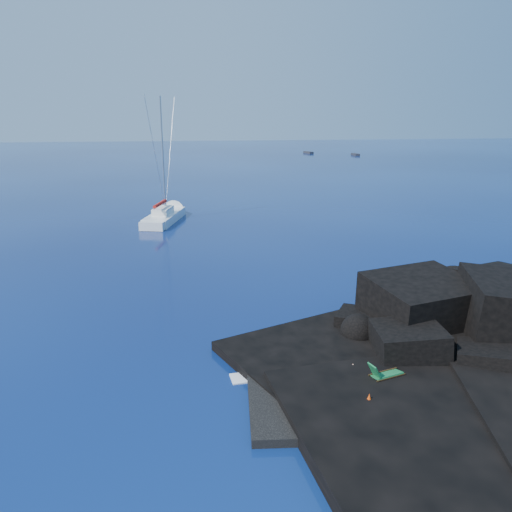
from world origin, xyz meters
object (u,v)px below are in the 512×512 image
at_px(deck_chair, 387,370).
at_px(distant_boat_a, 308,153).
at_px(sailboat, 165,221).
at_px(marker_cone, 369,400).
at_px(distant_boat_b, 355,155).
at_px(sunbather, 343,368).

height_order(deck_chair, distant_boat_a, deck_chair).
height_order(sailboat, marker_cone, sailboat).
bearing_deg(deck_chair, distant_boat_a, 60.90).
height_order(distant_boat_a, distant_boat_b, same).
relative_size(deck_chair, distant_boat_a, 0.38).
bearing_deg(distant_boat_a, marker_cone, -118.42).
distance_m(deck_chair, marker_cone, 2.14).
distance_m(sailboat, sunbather, 35.68).
relative_size(marker_cone, distant_boat_a, 0.13).
distance_m(deck_chair, distant_boat_a, 128.68).
distance_m(sailboat, marker_cone, 38.28).
bearing_deg(sunbather, distant_boat_b, 58.69).
distance_m(sailboat, distant_boat_b, 94.91).
relative_size(marker_cone, distant_boat_b, 0.13).
relative_size(sailboat, deck_chair, 8.58).
xyz_separation_m(sailboat, marker_cone, (8.47, -37.33, 0.60)).
relative_size(deck_chair, distant_boat_b, 0.38).
bearing_deg(sailboat, sunbather, -61.48).
xyz_separation_m(sunbather, distant_boat_a, (30.86, 124.26, -0.52)).
height_order(marker_cone, distant_boat_b, marker_cone).
relative_size(sailboat, distant_boat_b, 3.25).
bearing_deg(distant_boat_b, marker_cone, -109.07).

